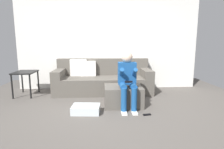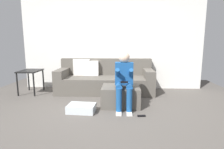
% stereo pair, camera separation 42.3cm
% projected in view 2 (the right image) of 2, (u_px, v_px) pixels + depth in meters
% --- Properties ---
extents(ground_plane, '(6.50, 6.50, 0.00)m').
position_uv_depth(ground_plane, '(107.00, 113.00, 3.44)').
color(ground_plane, '#544F49').
extents(wall_back, '(5.00, 0.10, 2.61)m').
position_uv_depth(wall_back, '(112.00, 42.00, 5.20)').
color(wall_back, silver).
rests_on(wall_back, ground_plane).
extents(couch_sectional, '(2.47, 0.94, 0.86)m').
position_uv_depth(couch_sectional, '(105.00, 80.00, 4.93)').
color(couch_sectional, '#59544C').
rests_on(couch_sectional, ground_plane).
extents(ottoman, '(0.77, 0.62, 0.41)m').
position_uv_depth(ottoman, '(121.00, 96.00, 3.85)').
color(ottoman, '#59544C').
rests_on(ottoman, ground_plane).
extents(person_seated, '(0.35, 0.61, 1.12)m').
position_uv_depth(person_seated, '(124.00, 77.00, 3.61)').
color(person_seated, '#194C8C').
rests_on(person_seated, ground_plane).
extents(storage_bin, '(0.54, 0.38, 0.14)m').
position_uv_depth(storage_bin, '(82.00, 108.00, 3.50)').
color(storage_bin, silver).
rests_on(storage_bin, ground_plane).
extents(side_table, '(0.47, 0.62, 0.60)m').
position_uv_depth(side_table, '(30.00, 74.00, 4.74)').
color(side_table, black).
rests_on(side_table, ground_plane).
extents(remote_near_ottoman, '(0.15, 0.07, 0.02)m').
position_uv_depth(remote_near_ottoman, '(141.00, 116.00, 3.29)').
color(remote_near_ottoman, black).
rests_on(remote_near_ottoman, ground_plane).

